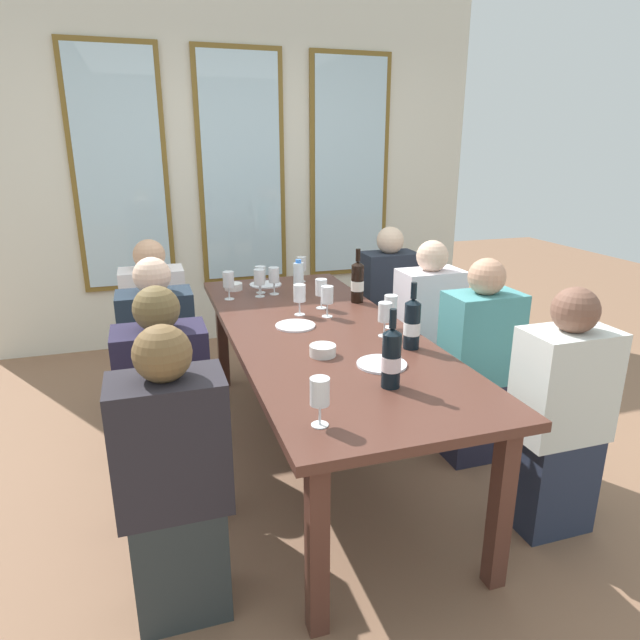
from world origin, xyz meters
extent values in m
plane|color=#896147|center=(0.00, 0.00, 0.00)|extent=(12.00, 12.00, 0.00)
cube|color=silver|center=(0.00, 2.16, 1.45)|extent=(4.12, 0.06, 2.90)
cube|color=brown|center=(-0.95, 2.12, 1.45)|extent=(0.72, 0.03, 1.88)
cube|color=silver|center=(-0.95, 2.10, 1.45)|extent=(0.64, 0.01, 1.80)
cube|color=brown|center=(0.00, 2.12, 1.45)|extent=(0.72, 0.03, 1.88)
cube|color=silver|center=(0.00, 2.10, 1.45)|extent=(0.64, 0.01, 1.80)
cube|color=brown|center=(0.95, 2.12, 1.45)|extent=(0.72, 0.03, 1.88)
cube|color=silver|center=(0.95, 2.10, 1.45)|extent=(0.64, 0.01, 1.80)
cube|color=#532E24|center=(0.00, 0.00, 0.72)|extent=(0.92, 2.40, 0.04)
cube|color=#532E24|center=(-0.36, -1.11, 0.35)|extent=(0.07, 0.07, 0.70)
cube|color=#532E24|center=(0.36, -1.11, 0.35)|extent=(0.07, 0.07, 0.70)
cube|color=#532E24|center=(-0.36, 1.11, 0.35)|extent=(0.07, 0.07, 0.70)
cube|color=#532E24|center=(0.36, 1.11, 0.35)|extent=(0.07, 0.07, 0.70)
cylinder|color=white|center=(-0.07, 0.99, 0.74)|extent=(0.22, 0.22, 0.01)
cylinder|color=white|center=(0.11, -0.55, 0.74)|extent=(0.22, 0.22, 0.01)
cylinder|color=white|center=(-0.11, 0.08, 0.74)|extent=(0.21, 0.21, 0.01)
cylinder|color=black|center=(0.37, 0.42, 0.85)|extent=(0.07, 0.07, 0.23)
cone|color=black|center=(0.37, 0.42, 0.98)|extent=(0.07, 0.07, 0.02)
cylinder|color=black|center=(0.37, 0.42, 1.03)|extent=(0.03, 0.03, 0.08)
cylinder|color=silver|center=(0.37, 0.42, 0.84)|extent=(0.08, 0.08, 0.06)
cylinder|color=black|center=(0.32, -0.40, 0.85)|extent=(0.07, 0.07, 0.22)
cone|color=black|center=(0.32, -0.40, 0.97)|extent=(0.07, 0.07, 0.02)
cylinder|color=black|center=(0.32, -0.40, 1.02)|extent=(0.03, 0.03, 0.08)
cylinder|color=silver|center=(0.32, -0.40, 0.84)|extent=(0.08, 0.08, 0.06)
cylinder|color=black|center=(0.05, -0.76, 0.85)|extent=(0.08, 0.07, 0.22)
cone|color=black|center=(0.05, -0.76, 0.97)|extent=(0.08, 0.07, 0.02)
cylinder|color=black|center=(0.05, -0.76, 1.02)|extent=(0.03, 0.03, 0.08)
cylinder|color=white|center=(0.05, -0.76, 0.84)|extent=(0.08, 0.08, 0.06)
cylinder|color=white|center=(-0.29, 0.94, 0.76)|extent=(0.11, 0.11, 0.04)
cylinder|color=silver|center=(-0.10, -0.36, 0.76)|extent=(0.12, 0.12, 0.05)
cylinder|color=white|center=(0.06, 0.62, 0.85)|extent=(0.06, 0.06, 0.22)
cylinder|color=blue|center=(0.06, 0.62, 0.97)|extent=(0.04, 0.04, 0.02)
cylinder|color=white|center=(-0.03, 0.27, 0.74)|extent=(0.06, 0.06, 0.00)
cylinder|color=white|center=(-0.03, 0.27, 0.78)|extent=(0.01, 0.01, 0.07)
cylinder|color=white|center=(-0.03, 0.27, 0.87)|extent=(0.07, 0.07, 0.09)
cylinder|color=maroon|center=(-0.03, 0.27, 0.84)|extent=(0.06, 0.06, 0.03)
cylinder|color=white|center=(-0.16, 0.72, 0.74)|extent=(0.06, 0.06, 0.00)
cylinder|color=white|center=(-0.16, 0.72, 0.78)|extent=(0.01, 0.01, 0.07)
cylinder|color=white|center=(-0.16, 0.72, 0.87)|extent=(0.07, 0.07, 0.09)
cylinder|color=maroon|center=(-0.16, 0.72, 0.84)|extent=(0.06, 0.06, 0.03)
cylinder|color=white|center=(-0.14, 0.80, 0.74)|extent=(0.06, 0.06, 0.00)
cylinder|color=white|center=(-0.14, 0.80, 0.78)|extent=(0.01, 0.01, 0.07)
cylinder|color=white|center=(-0.14, 0.80, 0.87)|extent=(0.07, 0.07, 0.09)
cylinder|color=#590C19|center=(-0.14, 0.80, 0.83)|extent=(0.06, 0.06, 0.02)
cylinder|color=white|center=(0.19, 1.02, 0.74)|extent=(0.06, 0.06, 0.00)
cylinder|color=white|center=(0.19, 1.02, 0.78)|extent=(0.01, 0.01, 0.07)
cylinder|color=white|center=(0.19, 1.02, 0.87)|extent=(0.07, 0.07, 0.09)
cylinder|color=maroon|center=(0.19, 1.02, 0.84)|extent=(0.06, 0.06, 0.04)
cylinder|color=white|center=(0.12, 0.36, 0.74)|extent=(0.06, 0.06, 0.00)
cylinder|color=white|center=(0.12, 0.36, 0.78)|extent=(0.01, 0.01, 0.07)
cylinder|color=white|center=(0.12, 0.36, 0.87)|extent=(0.07, 0.07, 0.09)
cylinder|color=white|center=(-0.36, 0.71, 0.74)|extent=(0.06, 0.06, 0.00)
cylinder|color=white|center=(-0.36, 0.71, 0.78)|extent=(0.01, 0.01, 0.07)
cylinder|color=white|center=(-0.36, 0.71, 0.87)|extent=(0.07, 0.07, 0.09)
cylinder|color=beige|center=(-0.36, 0.71, 0.83)|extent=(0.06, 0.06, 0.02)
cylinder|color=white|center=(0.27, -0.21, 0.74)|extent=(0.06, 0.06, 0.00)
cylinder|color=white|center=(0.27, -0.21, 0.78)|extent=(0.01, 0.01, 0.07)
cylinder|color=white|center=(0.27, -0.21, 0.87)|extent=(0.07, 0.07, 0.09)
cylinder|color=white|center=(-0.31, -0.98, 0.74)|extent=(0.06, 0.06, 0.00)
cylinder|color=white|center=(-0.31, -0.98, 0.78)|extent=(0.01, 0.01, 0.07)
cylinder|color=white|center=(-0.31, -0.98, 0.87)|extent=(0.07, 0.07, 0.09)
cylinder|color=white|center=(0.10, 0.19, 0.74)|extent=(0.06, 0.06, 0.00)
cylinder|color=white|center=(0.10, 0.19, 0.78)|extent=(0.01, 0.01, 0.07)
cylinder|color=white|center=(0.10, 0.19, 0.87)|extent=(0.07, 0.07, 0.09)
cylinder|color=white|center=(0.35, -0.09, 0.74)|extent=(0.06, 0.06, 0.00)
cylinder|color=white|center=(0.35, -0.09, 0.78)|extent=(0.01, 0.01, 0.07)
cylinder|color=white|center=(0.35, -0.09, 0.87)|extent=(0.07, 0.07, 0.09)
cylinder|color=#590C19|center=(0.35, -0.09, 0.83)|extent=(0.06, 0.06, 0.03)
cylinder|color=white|center=(-0.06, 0.75, 0.74)|extent=(0.06, 0.06, 0.00)
cylinder|color=white|center=(-0.06, 0.75, 0.78)|extent=(0.01, 0.01, 0.07)
cylinder|color=white|center=(-0.06, 0.75, 0.87)|extent=(0.07, 0.07, 0.09)
cube|color=#272533|center=(-0.80, -0.33, 0.23)|extent=(0.32, 0.24, 0.45)
cube|color=#231E36|center=(-0.80, -0.33, 0.69)|extent=(0.38, 0.24, 0.48)
sphere|color=brown|center=(-0.80, -0.33, 1.02)|extent=(0.19, 0.19, 0.19)
cube|color=#27273C|center=(0.80, -0.25, 0.23)|extent=(0.32, 0.24, 0.45)
cube|color=teal|center=(0.80, -0.25, 0.69)|extent=(0.38, 0.24, 0.48)
sphere|color=tan|center=(0.80, -0.25, 1.02)|extent=(0.19, 0.19, 0.19)
cube|color=#2C3234|center=(-0.80, -0.86, 0.23)|extent=(0.32, 0.24, 0.45)
cube|color=#27242B|center=(-0.80, -0.86, 0.69)|extent=(0.38, 0.24, 0.48)
sphere|color=brown|center=(-0.80, -0.86, 1.02)|extent=(0.19, 0.19, 0.19)
cube|color=#262F44|center=(0.80, -0.87, 0.23)|extent=(0.32, 0.24, 0.45)
cube|color=silver|center=(0.80, -0.87, 0.69)|extent=(0.38, 0.24, 0.48)
sphere|color=brown|center=(0.80, -0.87, 1.02)|extent=(0.19, 0.19, 0.19)
cube|color=#323337|center=(-0.80, 0.86, 0.23)|extent=(0.32, 0.24, 0.45)
cube|color=silver|center=(-0.80, 0.86, 0.69)|extent=(0.38, 0.24, 0.48)
sphere|color=tan|center=(-0.80, 0.86, 1.02)|extent=(0.19, 0.19, 0.19)
cube|color=#383731|center=(0.80, 0.90, 0.23)|extent=(0.32, 0.24, 0.45)
cube|color=#212733|center=(0.80, 0.90, 0.69)|extent=(0.38, 0.24, 0.48)
sphere|color=beige|center=(0.80, 0.90, 1.02)|extent=(0.19, 0.19, 0.19)
cube|color=#2C3A31|center=(-0.80, 0.29, 0.23)|extent=(0.32, 0.24, 0.45)
cube|color=#1D2937|center=(-0.80, 0.29, 0.69)|extent=(0.38, 0.24, 0.48)
sphere|color=beige|center=(-0.80, 0.29, 1.02)|extent=(0.19, 0.19, 0.19)
cube|color=#242A2B|center=(0.80, 0.31, 0.23)|extent=(0.32, 0.24, 0.45)
cube|color=silver|center=(0.80, 0.31, 0.69)|extent=(0.38, 0.24, 0.48)
sphere|color=beige|center=(0.80, 0.31, 1.02)|extent=(0.19, 0.19, 0.19)
camera|label=1|loc=(-0.82, -2.58, 1.65)|focal=31.06mm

